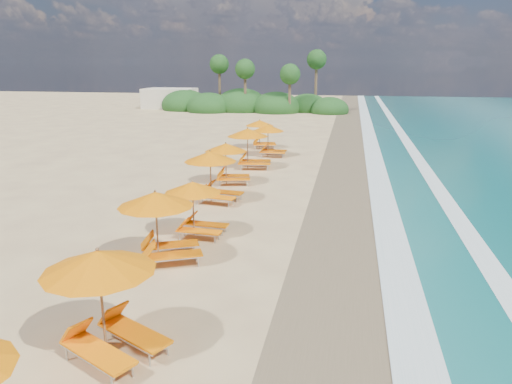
{
  "coord_description": "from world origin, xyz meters",
  "views": [
    {
      "loc": [
        3.76,
        -19.33,
        6.51
      ],
      "look_at": [
        0.0,
        0.0,
        1.2
      ],
      "focal_mm": 34.0,
      "sensor_mm": 36.0,
      "label": 1
    }
  ],
  "objects": [
    {
      "name": "station_7",
      "position": [
        -2.27,
        9.98,
        1.45
      ],
      "size": [
        3.04,
        2.88,
        2.59
      ],
      "rotation": [
        0.0,
        0.0,
        0.14
      ],
      "color": "olive",
      "rests_on": "ground"
    },
    {
      "name": "station_9",
      "position": [
        -2.91,
        17.32,
        1.26
      ],
      "size": [
        2.75,
        2.65,
        2.25
      ],
      "rotation": [
        0.0,
        0.0,
        0.23
      ],
      "color": "olive",
      "rests_on": "ground"
    },
    {
      "name": "surf_foam",
      "position": [
        6.7,
        0.0,
        0.03
      ],
      "size": [
        4.0,
        160.0,
        0.01
      ],
      "color": "white",
      "rests_on": "ground"
    },
    {
      "name": "station_8",
      "position": [
        -1.72,
        14.19,
        1.28
      ],
      "size": [
        2.45,
        2.25,
        2.29
      ],
      "rotation": [
        0.0,
        0.0,
        0.0
      ],
      "color": "olive",
      "rests_on": "ground"
    },
    {
      "name": "treeline",
      "position": [
        -9.94,
        45.51,
        1.0
      ],
      "size": [
        25.8,
        8.8,
        9.74
      ],
      "color": "#163D14",
      "rests_on": "ground"
    },
    {
      "name": "station_3",
      "position": [
        -2.15,
        -5.06,
        1.41
      ],
      "size": [
        3.31,
        3.29,
        2.51
      ],
      "rotation": [
        0.0,
        0.0,
        0.44
      ],
      "color": "olive",
      "rests_on": "ground"
    },
    {
      "name": "wet_sand",
      "position": [
        4.0,
        0.0,
        0.01
      ],
      "size": [
        4.0,
        160.0,
        0.01
      ],
      "primitive_type": "cube",
      "color": "#7A6648",
      "rests_on": "ground"
    },
    {
      "name": "beach_building",
      "position": [
        -22.0,
        48.0,
        1.4
      ],
      "size": [
        7.0,
        5.0,
        2.8
      ],
      "primitive_type": "cube",
      "color": "beige",
      "rests_on": "ground"
    },
    {
      "name": "station_2",
      "position": [
        -1.38,
        -10.36,
        1.44
      ],
      "size": [
        3.41,
        3.4,
        2.58
      ],
      "rotation": [
        0.0,
        0.0,
        -0.47
      ],
      "color": "olive",
      "rests_on": "ground"
    },
    {
      "name": "ground",
      "position": [
        0.0,
        0.0,
        0.0
      ],
      "size": [
        160.0,
        160.0,
        0.0
      ],
      "primitive_type": "plane",
      "color": "#D7B97E",
      "rests_on": "ground"
    },
    {
      "name": "station_6",
      "position": [
        -2.62,
        5.82,
        1.3
      ],
      "size": [
        2.84,
        2.73,
        2.32
      ],
      "rotation": [
        0.0,
        0.0,
        0.22
      ],
      "color": "olive",
      "rests_on": "ground"
    },
    {
      "name": "station_4",
      "position": [
        -1.81,
        -2.42,
        1.23
      ],
      "size": [
        2.46,
        2.3,
        2.2
      ],
      "rotation": [
        0.0,
        0.0,
        -0.06
      ],
      "color": "olive",
      "rests_on": "ground"
    },
    {
      "name": "station_5",
      "position": [
        -2.44,
        2.23,
        1.41
      ],
      "size": [
        2.99,
        2.85,
        2.52
      ],
      "rotation": [
        0.0,
        0.0,
        -0.17
      ],
      "color": "olive",
      "rests_on": "ground"
    }
  ]
}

